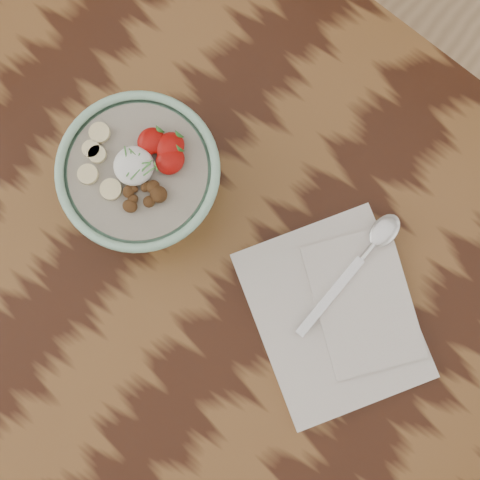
% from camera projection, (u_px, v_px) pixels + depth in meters
% --- Properties ---
extents(table, '(1.60, 0.90, 0.75)m').
position_uv_depth(table, '(140.00, 226.00, 0.99)').
color(table, '#32170C').
rests_on(table, ground).
extents(breakfast_bowl, '(0.20, 0.20, 0.13)m').
position_uv_depth(breakfast_bowl, '(143.00, 178.00, 0.83)').
color(breakfast_bowl, '#99CDAF').
rests_on(breakfast_bowl, table).
extents(napkin, '(0.31, 0.29, 0.02)m').
position_uv_depth(napkin, '(340.00, 312.00, 0.87)').
color(napkin, silver).
rests_on(napkin, table).
extents(spoon, '(0.03, 0.20, 0.01)m').
position_uv_depth(spoon, '(371.00, 247.00, 0.87)').
color(spoon, silver).
rests_on(spoon, napkin).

